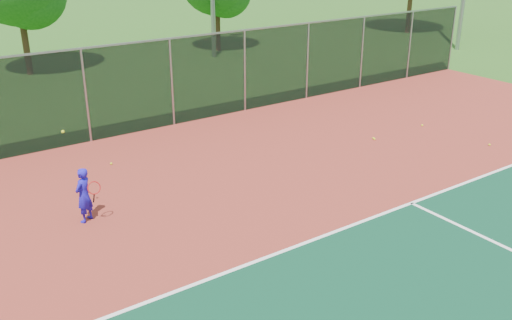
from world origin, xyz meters
The scene contains 9 objects.
ground centered at (0.00, 0.00, 0.00)m, with size 120.00×120.00×0.00m, color #245217.
court_apron centered at (0.00, 2.00, 0.01)m, with size 30.00×20.00×0.02m, color maroon.
fence_back centered at (0.00, 12.00, 1.56)m, with size 30.00×0.06×3.03m.
tennis_player centered at (-4.99, 6.74, 0.69)m, with size 0.59×0.68×2.27m.
practice_ball_0 centered at (7.23, 4.37, 0.06)m, with size 0.07×0.07×0.07m, color #C9D218.
practice_ball_1 centered at (4.65, 6.91, 0.06)m, with size 0.07×0.07×0.07m, color #C9D218.
practice_ball_2 centered at (4.61, 6.82, 0.06)m, with size 0.07×0.07×0.07m, color #C9D218.
practice_ball_3 centered at (-3.22, 9.70, 0.06)m, with size 0.07×0.07×0.07m, color #C9D218.
practice_ball_4 centered at (7.01, 6.87, 0.06)m, with size 0.07×0.07×0.07m, color #C9D218.
Camera 1 is at (-8.49, -5.30, 6.37)m, focal length 40.00 mm.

